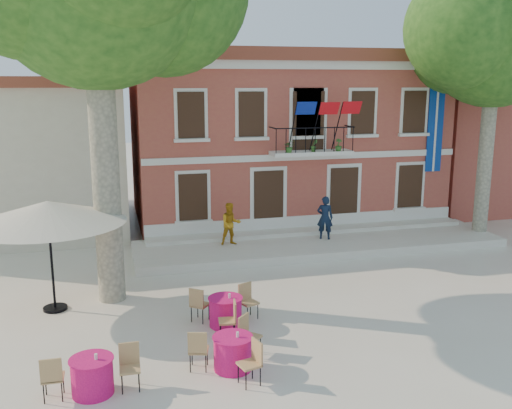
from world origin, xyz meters
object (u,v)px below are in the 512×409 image
(plane_tree_east, at_px, (496,37))
(pedestrian_orange, at_px, (231,224))
(cafe_table_2, at_px, (92,375))
(pedestrian_navy, at_px, (325,218))
(cafe_table_0, at_px, (225,310))
(cafe_table_1, at_px, (233,351))
(patio_umbrella, at_px, (48,212))

(plane_tree_east, distance_m, pedestrian_orange, 12.26)
(cafe_table_2, bearing_deg, plane_tree_east, 29.17)
(pedestrian_navy, distance_m, cafe_table_2, 12.18)
(plane_tree_east, relative_size, cafe_table_0, 5.73)
(pedestrian_orange, distance_m, cafe_table_2, 10.12)
(cafe_table_1, relative_size, cafe_table_2, 0.94)
(patio_umbrella, distance_m, pedestrian_orange, 7.36)
(plane_tree_east, bearing_deg, cafe_table_0, -153.66)
(pedestrian_navy, xyz_separation_m, pedestrian_orange, (-3.65, 0.13, -0.05))
(pedestrian_navy, distance_m, cafe_table_0, 8.08)
(pedestrian_orange, bearing_deg, cafe_table_0, -105.87)
(plane_tree_east, height_order, cafe_table_1, plane_tree_east)
(pedestrian_orange, distance_m, cafe_table_0, 6.53)
(patio_umbrella, height_order, cafe_table_1, patio_umbrella)
(cafe_table_0, relative_size, cafe_table_2, 0.96)
(patio_umbrella, xyz_separation_m, pedestrian_navy, (9.53, 3.95, -1.64))
(plane_tree_east, distance_m, cafe_table_1, 16.27)
(pedestrian_navy, xyz_separation_m, cafe_table_2, (-8.43, -8.76, -0.71))
(plane_tree_east, xyz_separation_m, cafe_table_0, (-11.70, -5.79, -7.43))
(pedestrian_navy, bearing_deg, patio_umbrella, 47.09)
(plane_tree_east, bearing_deg, cafe_table_1, -146.05)
(patio_umbrella, relative_size, pedestrian_orange, 2.64)
(patio_umbrella, xyz_separation_m, cafe_table_0, (4.38, -2.24, -2.35))
(patio_umbrella, height_order, cafe_table_0, patio_umbrella)
(pedestrian_orange, bearing_deg, cafe_table_1, -104.37)
(cafe_table_1, distance_m, cafe_table_2, 2.99)
(cafe_table_1, bearing_deg, patio_umbrella, 131.99)
(pedestrian_orange, xyz_separation_m, cafe_table_0, (-1.50, -6.32, -0.66))
(cafe_table_0, bearing_deg, patio_umbrella, 152.94)
(pedestrian_navy, height_order, pedestrian_orange, pedestrian_navy)
(plane_tree_east, bearing_deg, cafe_table_2, -150.83)
(cafe_table_0, relative_size, cafe_table_1, 1.02)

